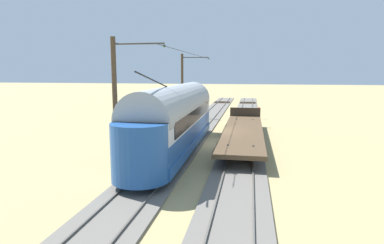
{
  "coord_description": "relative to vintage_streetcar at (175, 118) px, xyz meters",
  "views": [
    {
      "loc": [
        -2.6,
        23.15,
        5.17
      ],
      "look_at": [
        1.36,
        1.2,
        1.72
      ],
      "focal_mm": 30.79,
      "sensor_mm": 36.0,
      "label": 1
    }
  ],
  "objects": [
    {
      "name": "ground_plane",
      "position": [
        -2.07,
        -3.16,
        -2.25
      ],
      "size": [
        220.0,
        220.0,
        0.0
      ],
      "primitive_type": "plane",
      "color": "tan"
    },
    {
      "name": "track_streetcar_siding",
      "position": [
        -4.15,
        -3.48,
        -2.2
      ],
      "size": [
        2.8,
        80.0,
        0.18
      ],
      "color": "#666059",
      "rests_on": "ground"
    },
    {
      "name": "track_adjacent_siding",
      "position": [
        0.0,
        -3.48,
        -2.2
      ],
      "size": [
        2.8,
        80.0,
        0.18
      ],
      "color": "#666059",
      "rests_on": "ground"
    },
    {
      "name": "vintage_streetcar",
      "position": [
        0.0,
        0.0,
        0.0
      ],
      "size": [
        2.65,
        15.97,
        5.01
      ],
      "color": "#1E4C93",
      "rests_on": "ground"
    },
    {
      "name": "flatcar_adjacent",
      "position": [
        -4.15,
        -3.89,
        -1.39
      ],
      "size": [
        2.8,
        14.98,
        1.6
      ],
      "color": "brown",
      "rests_on": "ground"
    },
    {
      "name": "catenary_pole_foreground",
      "position": [
        2.84,
        -16.0,
        1.45
      ],
      "size": [
        3.15,
        0.28,
        7.05
      ],
      "color": "#423323",
      "rests_on": "ground"
    },
    {
      "name": "catenary_pole_mid_near",
      "position": [
        2.84,
        2.45,
        1.45
      ],
      "size": [
        3.15,
        0.28,
        7.05
      ],
      "color": "#423323",
      "rests_on": "ground"
    },
    {
      "name": "overhead_wire_run",
      "position": [
        0.11,
        -7.49,
        4.26
      ],
      "size": [
        2.95,
        22.45,
        0.18
      ],
      "color": "black",
      "rests_on": "ground"
    },
    {
      "name": "switch_stand",
      "position": [
        -5.51,
        -16.55,
        -1.55
      ],
      "size": [
        0.5,
        0.3,
        1.24
      ],
      "color": "black",
      "rests_on": "ground"
    }
  ]
}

